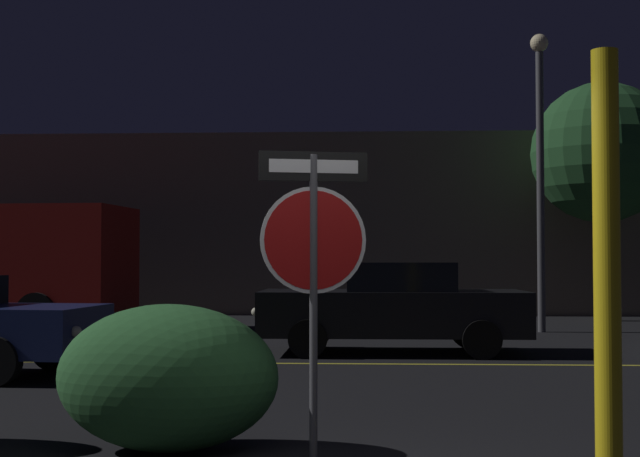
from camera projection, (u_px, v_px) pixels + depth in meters
road_center_stripe at (337, 364)px, 12.87m from camera, size 41.66×0.12×0.01m
stop_sign at (313, 243)px, 6.62m from camera, size 0.80×0.21×2.30m
yellow_pole_right at (607, 295)px, 4.69m from camera, size 0.14×0.14×2.61m
hedge_bush_2 at (168, 378)px, 6.96m from camera, size 1.74×1.08×1.15m
passing_car_3 at (394, 307)px, 14.42m from camera, size 4.36×2.01×1.46m
street_lamp at (540, 151)px, 18.76m from camera, size 0.38×0.38×6.30m
tree_1 at (602, 153)px, 22.24m from camera, size 3.51×3.51×5.96m
building_backdrop at (360, 226)px, 25.95m from camera, size 30.52×3.33×5.04m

